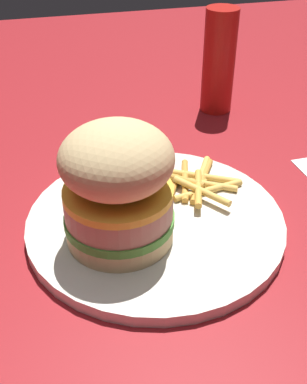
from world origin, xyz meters
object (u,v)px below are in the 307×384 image
object	(u,v)px
sandwich	(117,183)
ketchup_bottle	(219,61)
plate	(154,222)
fries_pile	(192,183)

from	to	relation	value
sandwich	ketchup_bottle	world-z (taller)	ketchup_bottle
plate	sandwich	distance (m)	0.07
sandwich	ketchup_bottle	size ratio (longest dim) A/B	0.81
sandwich	plate	bearing A→B (deg)	113.22
plate	fries_pile	size ratio (longest dim) A/B	2.26
sandwich	fries_pile	bearing A→B (deg)	121.81
ketchup_bottle	plate	bearing A→B (deg)	-32.85
plate	sandwich	size ratio (longest dim) A/B	2.20
sandwich	ketchup_bottle	xyz separation A→B (m)	(-0.25, 0.19, 0.00)
fries_pile	plate	bearing A→B (deg)	-52.98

